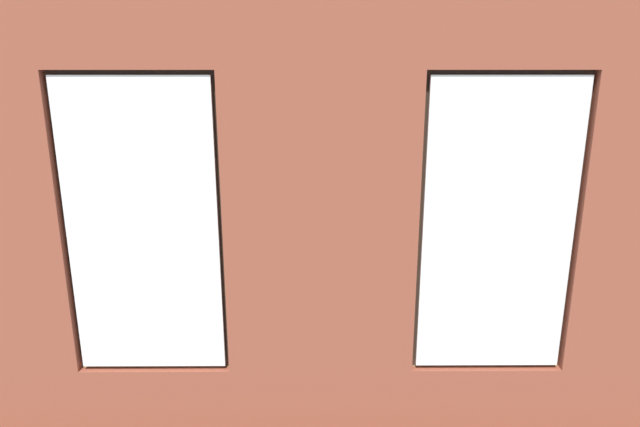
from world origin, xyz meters
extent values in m
cube|color=brown|center=(0.00, 0.00, -0.05)|extent=(6.64, 5.53, 0.10)
cube|color=brown|center=(0.00, 2.38, 1.56)|extent=(1.27, 0.16, 3.12)
cube|color=brown|center=(-1.15, 2.38, 0.30)|extent=(1.04, 0.16, 0.59)
cube|color=brown|center=(-1.15, 2.38, 2.87)|extent=(1.04, 0.16, 0.50)
cube|color=white|center=(-1.15, 2.42, 1.61)|extent=(0.98, 0.03, 1.97)
cube|color=#38281E|center=(-1.15, 2.36, 1.61)|extent=(1.04, 0.04, 2.03)
cube|color=brown|center=(1.15, 2.38, 0.30)|extent=(1.04, 0.16, 0.59)
cube|color=brown|center=(1.15, 2.38, 2.87)|extent=(1.04, 0.16, 0.50)
cube|color=white|center=(1.15, 2.42, 1.61)|extent=(0.98, 0.03, 1.97)
cube|color=#38281E|center=(1.15, 2.36, 1.61)|extent=(1.04, 0.04, 2.03)
cube|color=olive|center=(0.00, 2.28, 0.56)|extent=(3.55, 0.24, 0.06)
cube|color=black|center=(0.00, 2.29, 2.03)|extent=(0.40, 0.03, 0.56)
cube|color=#389360|center=(0.00, 2.28, 2.03)|extent=(0.34, 0.01, 0.50)
cube|color=silver|center=(2.97, 0.20, 1.56)|extent=(0.10, 4.53, 3.12)
cube|color=black|center=(0.60, 1.68, 0.21)|extent=(2.10, 0.85, 0.42)
cube|color=black|center=(0.60, 2.01, 0.61)|extent=(2.10, 0.24, 0.38)
cube|color=black|center=(-0.34, 1.68, 0.52)|extent=(0.22, 0.85, 0.24)
cube|color=black|center=(1.54, 1.68, 0.52)|extent=(0.22, 0.85, 0.24)
cube|color=black|center=(0.05, 1.64, 0.48)|extent=(0.51, 0.65, 0.12)
cube|color=black|center=(0.60, 1.64, 0.48)|extent=(0.51, 0.65, 0.12)
cube|color=black|center=(1.15, 1.64, 0.48)|extent=(0.51, 0.65, 0.12)
cube|color=black|center=(-2.27, 0.57, 0.21)|extent=(0.99, 1.95, 0.42)
cube|color=black|center=(-2.59, 0.54, 0.61)|extent=(0.38, 1.90, 0.38)
cube|color=black|center=(-2.21, -0.27, 0.52)|extent=(0.86, 0.28, 0.24)
cube|color=black|center=(-2.33, 1.40, 0.52)|extent=(0.86, 0.28, 0.24)
cube|color=black|center=(-2.20, 0.21, 0.48)|extent=(0.69, 0.71, 0.12)
cube|color=black|center=(-2.26, 0.93, 0.48)|extent=(0.69, 0.71, 0.12)
cube|color=olive|center=(-0.02, -0.43, 0.38)|extent=(1.58, 0.73, 0.04)
cube|color=olive|center=(-0.75, -0.74, 0.18)|extent=(0.07, 0.07, 0.36)
cube|color=olive|center=(0.70, -0.74, 0.18)|extent=(0.07, 0.07, 0.36)
cube|color=olive|center=(-0.75, -0.13, 0.18)|extent=(0.07, 0.07, 0.36)
cube|color=olive|center=(0.70, -0.13, 0.18)|extent=(0.07, 0.07, 0.36)
cylinder|color=#33567F|center=(0.45, -0.32, 0.46)|extent=(0.09, 0.09, 0.11)
cylinder|color=brown|center=(-0.14, -0.32, 0.45)|extent=(0.14, 0.14, 0.10)
sphere|color=#286B2D|center=(-0.14, -0.32, 0.58)|extent=(0.17, 0.17, 0.17)
cube|color=black|center=(-0.02, -0.43, 0.41)|extent=(0.14, 0.17, 0.02)
cube|color=#B2B2B7|center=(0.17, -0.52, 0.41)|extent=(0.17, 0.07, 0.02)
cube|color=#59595B|center=(-0.46, -0.56, 0.41)|extent=(0.18, 0.12, 0.02)
cube|color=black|center=(2.67, -0.43, 0.23)|extent=(1.14, 0.42, 0.46)
cube|color=black|center=(2.67, -0.43, 0.49)|extent=(0.53, 0.20, 0.05)
cube|color=black|center=(2.67, -0.43, 0.54)|extent=(0.06, 0.04, 0.06)
cube|color=black|center=(2.67, -0.43, 0.94)|extent=(1.21, 0.04, 0.74)
cube|color=black|center=(2.67, -0.45, 0.94)|extent=(1.16, 0.01, 0.69)
cylinder|color=olive|center=(0.56, -1.29, 0.14)|extent=(0.50, 0.50, 0.28)
ellipsoid|color=silver|center=(0.56, -1.29, 0.47)|extent=(1.11, 1.11, 0.45)
ellipsoid|color=navy|center=(0.64, -1.29, 0.59)|extent=(0.44, 0.44, 0.18)
cylinder|color=#9E5638|center=(2.37, -1.71, 0.15)|extent=(0.33, 0.33, 0.30)
cylinder|color=brown|center=(2.37, -1.71, 0.48)|extent=(0.06, 0.06, 0.34)
cone|color=#337F38|center=(2.52, -1.70, 0.86)|extent=(0.43, 0.18, 0.50)
cone|color=#337F38|center=(2.46, -1.54, 0.82)|extent=(0.34, 0.49, 0.45)
cone|color=#337F38|center=(2.26, -1.61, 0.86)|extent=(0.40, 0.39, 0.50)
cone|color=#337F38|center=(2.23, -1.82, 0.83)|extent=(0.45, 0.38, 0.47)
cone|color=#337F38|center=(2.41, -1.91, 0.81)|extent=(0.23, 0.51, 0.43)
cylinder|color=#47423D|center=(2.12, 0.59, 0.14)|extent=(0.23, 0.23, 0.28)
cylinder|color=brown|center=(2.12, 0.59, 0.53)|extent=(0.04, 0.04, 0.50)
cone|color=#3D8E42|center=(2.27, 0.58, 0.97)|extent=(0.41, 0.17, 0.47)
cone|color=#3D8E42|center=(2.18, 0.71, 0.98)|extent=(0.30, 0.40, 0.48)
cone|color=#3D8E42|center=(2.00, 0.71, 0.96)|extent=(0.40, 0.39, 0.45)
cone|color=#3D8E42|center=(2.01, 0.49, 0.97)|extent=(0.40, 0.37, 0.47)
cone|color=#3D8E42|center=(2.16, 0.41, 0.94)|extent=(0.23, 0.47, 0.42)
cylinder|color=brown|center=(-2.47, -1.76, 0.15)|extent=(0.27, 0.27, 0.30)
cylinder|color=brown|center=(-2.47, -1.76, 0.39)|extent=(0.04, 0.04, 0.17)
ellipsoid|color=#337F38|center=(-2.47, -1.76, 0.66)|extent=(0.42, 0.42, 0.38)
cylinder|color=brown|center=(-0.90, 1.68, 0.15)|extent=(0.25, 0.25, 0.30)
cylinder|color=brown|center=(-0.90, 1.68, 0.46)|extent=(0.05, 0.05, 0.31)
cone|color=#337F38|center=(-0.69, 1.70, 0.84)|extent=(0.52, 0.17, 0.54)
cone|color=#337F38|center=(-0.90, 1.92, 0.81)|extent=(0.12, 0.55, 0.49)
cone|color=#337F38|center=(-1.15, 1.67, 0.79)|extent=(0.58, 0.15, 0.46)
cone|color=#337F38|center=(-0.87, 1.46, 0.82)|extent=(0.18, 0.54, 0.51)
cylinder|color=brown|center=(-1.92, -0.83, 0.10)|extent=(0.22, 0.22, 0.20)
cylinder|color=brown|center=(-1.92, -0.83, 0.28)|extent=(0.03, 0.03, 0.15)
ellipsoid|color=#286B2D|center=(-1.92, -0.83, 0.56)|extent=(0.44, 0.44, 0.41)
camera|label=1|loc=(0.02, 5.95, 2.73)|focal=32.00mm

